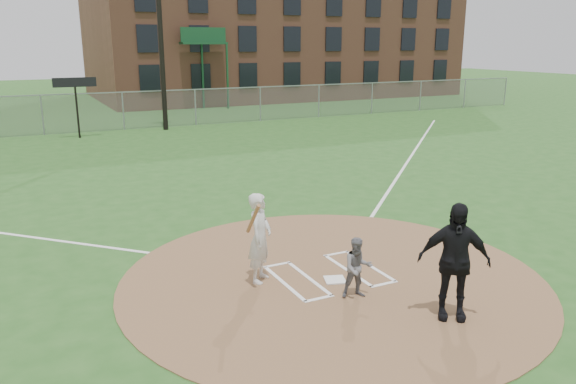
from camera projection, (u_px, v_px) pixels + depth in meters
name	position (u px, v px, depth m)	size (l,w,h in m)	color
ground	(332.00, 278.00, 11.22)	(140.00, 140.00, 0.00)	#24511B
dirt_circle	(332.00, 277.00, 11.22)	(8.40, 8.40, 0.02)	brown
home_plate	(335.00, 280.00, 11.04)	(0.40, 0.40, 0.03)	silver
foul_line_first	(410.00, 158.00, 22.86)	(0.10, 24.00, 0.01)	white
catcher	(358.00, 268.00, 10.20)	(0.55, 0.43, 1.14)	slate
umpire	(454.00, 261.00, 9.34)	(1.19, 0.49, 2.03)	black
batters_boxes	(328.00, 274.00, 11.34)	(2.08, 1.88, 0.01)	white
batter_at_plate	(260.00, 238.00, 10.83)	(0.75, 1.08, 1.78)	silver
outfield_fence	(123.00, 111.00, 30.03)	(56.08, 0.08, 2.03)	slate
brick_warehouse	(271.00, 8.00, 49.01)	(30.00, 17.17, 15.00)	brown
light_pole	(159.00, 1.00, 28.57)	(1.20, 0.30, 12.22)	black
scoreboard_sign	(75.00, 89.00, 27.05)	(2.00, 0.10, 2.93)	black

